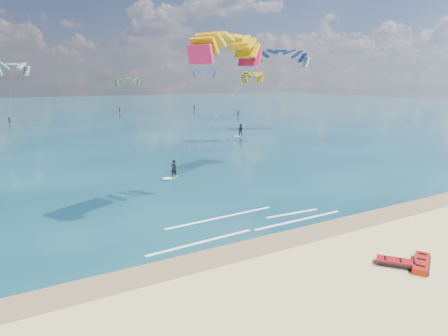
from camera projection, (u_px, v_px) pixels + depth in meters
The scene contains 9 objects.
ground at pixel (104, 149), 54.22m from camera, with size 320.00×320.00×0.00m, color tan.
wet_sand_strip at pixel (261, 245), 22.97m from camera, with size 320.00×2.40×0.01m, color olive.
sea at pixel (46, 113), 108.26m from camera, with size 320.00×200.00×0.04m, color #0B2B3F.
packed_kite_left at pixel (421, 266), 20.42m from camera, with size 2.59×1.02×0.37m, color #AC1909, non-canonical shape.
packed_kite_mid at pixel (398, 266), 20.44m from camera, with size 2.29×1.04×0.38m, color #AE0C12, non-canonical shape.
kitesurfer_main at pixel (200, 103), 34.46m from camera, with size 8.87×9.55×14.13m.
kitesurfer_far at pixel (262, 87), 63.31m from camera, with size 12.33×7.37×15.25m.
shoreline_foam at pixel (250, 223), 26.33m from camera, with size 14.46×3.68×0.01m.
distant_kites at pixel (40, 96), 84.26m from camera, with size 91.73×42.80×13.44m.
Camera 1 is at (-12.55, -14.49, 9.42)m, focal length 32.00 mm.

